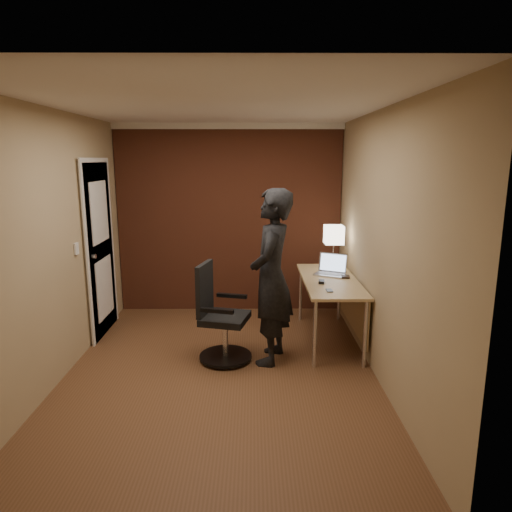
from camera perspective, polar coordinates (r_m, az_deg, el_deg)
name	(u,v)px	position (r m, az deg, el deg)	size (l,w,h in m)	color
room	(206,214)	(5.73, -6.32, 5.18)	(4.00, 4.00, 4.00)	brown
desk	(336,290)	(5.22, 9.97, -4.20)	(0.60, 1.50, 0.73)	tan
desk_lamp	(334,235)	(5.57, 9.70, 2.57)	(0.22, 0.22, 0.54)	silver
laptop	(331,269)	(5.39, 9.38, -1.56)	(0.41, 0.38, 0.23)	silver
mouse	(322,282)	(4.98, 8.19, -3.21)	(0.06, 0.10, 0.03)	black
phone	(329,290)	(4.72, 9.16, -4.27)	(0.06, 0.12, 0.01)	black
wallet	(346,277)	(5.26, 11.13, -2.56)	(0.09, 0.11, 0.02)	black
office_chair	(219,319)	(4.73, -4.63, -7.86)	(0.55, 0.61, 1.00)	black
person	(271,277)	(4.57, 1.93, -2.67)	(0.65, 0.42, 1.77)	black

